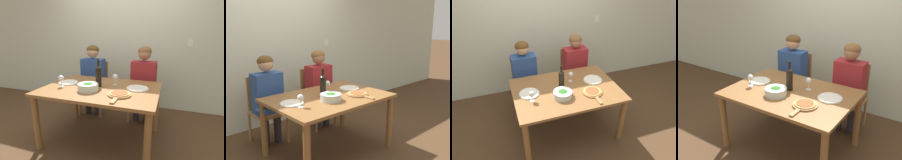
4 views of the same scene
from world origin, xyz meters
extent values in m
plane|color=#4C331E|center=(0.00, 0.00, 0.00)|extent=(40.00, 40.00, 0.00)
cube|color=beige|center=(0.00, 1.37, 1.35)|extent=(10.00, 0.05, 2.70)
cube|color=white|center=(1.10, 1.34, 1.25)|extent=(0.08, 0.01, 0.12)
cube|color=brown|center=(0.00, 0.00, 0.72)|extent=(1.46, 1.03, 0.04)
cylinder|color=brown|center=(-0.67, -0.45, 0.35)|extent=(0.08, 0.08, 0.70)
cylinder|color=brown|center=(0.67, -0.45, 0.35)|extent=(0.08, 0.08, 0.70)
cylinder|color=brown|center=(-0.67, 0.45, 0.35)|extent=(0.08, 0.08, 0.70)
cylinder|color=brown|center=(0.67, 0.45, 0.35)|extent=(0.08, 0.08, 0.70)
cube|color=#9E7042|center=(-0.45, 0.75, 0.43)|extent=(0.42, 0.42, 0.04)
cube|color=#9E7042|center=(-0.45, 0.95, 0.68)|extent=(0.38, 0.03, 0.47)
cylinder|color=#9E7042|center=(-0.64, 0.56, 0.21)|extent=(0.04, 0.04, 0.41)
cylinder|color=#9E7042|center=(-0.26, 0.56, 0.21)|extent=(0.04, 0.04, 0.41)
cylinder|color=#9E7042|center=(-0.64, 0.94, 0.21)|extent=(0.04, 0.04, 0.41)
cylinder|color=#9E7042|center=(-0.26, 0.94, 0.21)|extent=(0.04, 0.04, 0.41)
cube|color=#9E7042|center=(0.42, 0.75, 0.43)|extent=(0.42, 0.42, 0.04)
cube|color=#9E7042|center=(0.42, 0.95, 0.68)|extent=(0.38, 0.03, 0.47)
cylinder|color=#9E7042|center=(0.23, 0.56, 0.21)|extent=(0.04, 0.04, 0.41)
cylinder|color=#9E7042|center=(0.61, 0.56, 0.21)|extent=(0.04, 0.04, 0.41)
cylinder|color=#9E7042|center=(0.23, 0.94, 0.21)|extent=(0.04, 0.04, 0.41)
cylinder|color=#9E7042|center=(0.61, 0.94, 0.21)|extent=(0.04, 0.04, 0.41)
cylinder|color=#28282D|center=(-0.54, 0.67, 0.22)|extent=(0.10, 0.10, 0.45)
cylinder|color=#28282D|center=(-0.36, 0.67, 0.22)|extent=(0.10, 0.10, 0.45)
cube|color=navy|center=(-0.45, 0.73, 0.72)|extent=(0.38, 0.22, 0.54)
cylinder|color=navy|center=(-0.65, 0.49, 0.57)|extent=(0.07, 0.31, 0.14)
cylinder|color=navy|center=(-0.25, 0.49, 0.57)|extent=(0.07, 0.31, 0.14)
sphere|color=tan|center=(-0.45, 0.73, 1.11)|extent=(0.20, 0.20, 0.20)
ellipsoid|color=#563819|center=(-0.45, 0.74, 1.14)|extent=(0.21, 0.21, 0.15)
cylinder|color=#28282D|center=(0.33, 0.67, 0.22)|extent=(0.10, 0.10, 0.45)
cylinder|color=#28282D|center=(0.51, 0.67, 0.22)|extent=(0.10, 0.10, 0.45)
cube|color=maroon|center=(0.42, 0.73, 0.72)|extent=(0.38, 0.22, 0.54)
cylinder|color=maroon|center=(0.22, 0.49, 0.57)|extent=(0.07, 0.31, 0.14)
cylinder|color=maroon|center=(0.62, 0.49, 0.57)|extent=(0.07, 0.31, 0.14)
sphere|color=#9E7051|center=(0.42, 0.73, 1.11)|extent=(0.20, 0.20, 0.20)
ellipsoid|color=brown|center=(0.42, 0.74, 1.14)|extent=(0.21, 0.21, 0.15)
cylinder|color=black|center=(-0.05, 0.04, 0.86)|extent=(0.08, 0.08, 0.25)
cone|color=black|center=(-0.05, 0.04, 1.00)|extent=(0.08, 0.08, 0.03)
cylinder|color=black|center=(-0.05, 0.04, 1.06)|extent=(0.03, 0.03, 0.08)
cylinder|color=silver|center=(-0.10, -0.16, 0.78)|extent=(0.25, 0.25, 0.09)
ellipsoid|color=#2D6B23|center=(-0.10, -0.16, 0.79)|extent=(0.21, 0.21, 0.09)
cylinder|color=silver|center=(-0.51, 0.04, 0.75)|extent=(0.27, 0.27, 0.01)
torus|color=silver|center=(-0.51, 0.04, 0.75)|extent=(0.27, 0.27, 0.02)
cylinder|color=silver|center=(0.45, 0.09, 0.75)|extent=(0.27, 0.27, 0.01)
torus|color=silver|center=(0.45, 0.09, 0.75)|extent=(0.27, 0.27, 0.02)
cylinder|color=#9E7042|center=(0.31, -0.20, 0.75)|extent=(0.27, 0.27, 0.02)
cube|color=#9E7042|center=(0.31, -0.41, 0.75)|extent=(0.04, 0.14, 0.02)
cylinder|color=tan|center=(0.31, -0.20, 0.76)|extent=(0.23, 0.23, 0.01)
cylinder|color=#AD4C28|center=(0.31, -0.20, 0.77)|extent=(0.19, 0.19, 0.01)
cylinder|color=silver|center=(-0.50, -0.13, 0.74)|extent=(0.06, 0.06, 0.01)
cylinder|color=silver|center=(-0.50, -0.13, 0.78)|extent=(0.01, 0.01, 0.07)
ellipsoid|color=silver|center=(-0.50, -0.13, 0.85)|extent=(0.07, 0.07, 0.08)
ellipsoid|color=maroon|center=(-0.50, -0.13, 0.84)|extent=(0.06, 0.06, 0.03)
cylinder|color=silver|center=(0.13, 0.17, 0.74)|extent=(0.06, 0.06, 0.01)
cylinder|color=silver|center=(0.13, 0.17, 0.78)|extent=(0.01, 0.01, 0.07)
ellipsoid|color=silver|center=(0.13, 0.17, 0.85)|extent=(0.07, 0.07, 0.08)
ellipsoid|color=maroon|center=(0.13, 0.17, 0.84)|extent=(0.06, 0.06, 0.03)
camera|label=1|loc=(0.83, -1.97, 1.41)|focal=28.00mm
camera|label=2|loc=(-2.03, -2.39, 1.67)|focal=42.00mm
camera|label=3|loc=(-0.85, -2.37, 2.44)|focal=35.00mm
camera|label=4|loc=(1.50, -2.30, 2.02)|focal=42.00mm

